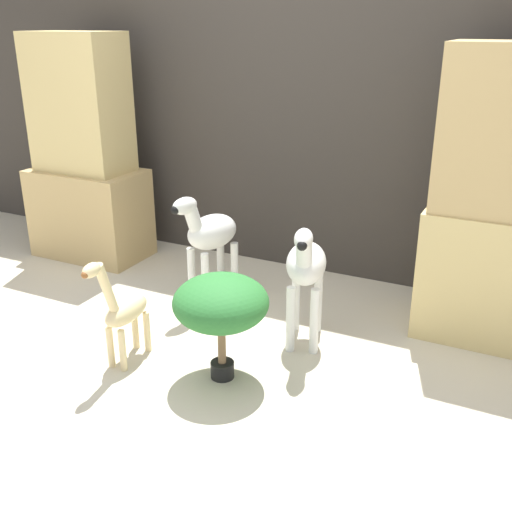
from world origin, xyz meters
TOP-DOWN VIEW (x-y plane):
  - ground_plane at (0.00, 0.00)m, footprint 14.00×14.00m
  - wall_back at (0.00, 1.61)m, footprint 6.40×0.08m
  - rock_pillar_left at (-1.34, 1.14)m, footprint 0.77×0.45m
  - rock_pillar_right at (1.34, 1.14)m, footprint 0.77×0.45m
  - zebra_right at (0.48, 0.63)m, footprint 0.28×0.46m
  - zebra_left at (-0.19, 0.83)m, footprint 0.29×0.46m
  - giraffe_figurine at (-0.23, 0.07)m, footprint 0.13×0.42m
  - potted_palm_front at (0.26, 0.16)m, footprint 0.44×0.44m

SIDE VIEW (x-z plane):
  - ground_plane at x=0.00m, z-range 0.00..0.00m
  - giraffe_figurine at x=-0.23m, z-range -0.02..0.57m
  - potted_palm_front at x=0.26m, z-range 0.13..0.63m
  - zebra_right at x=0.48m, z-range 0.08..0.75m
  - zebra_left at x=-0.19m, z-range 0.08..0.75m
  - rock_pillar_left at x=-1.34m, z-range -0.08..1.42m
  - rock_pillar_right at x=1.34m, z-range -0.02..1.45m
  - wall_back at x=0.00m, z-range 0.00..2.20m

